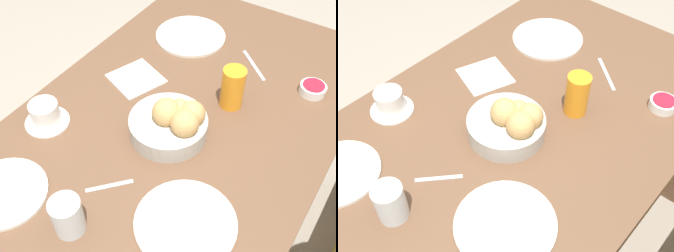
% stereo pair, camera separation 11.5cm
% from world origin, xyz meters
% --- Properties ---
extents(dining_table, '(1.50, 0.84, 0.72)m').
position_xyz_m(dining_table, '(0.00, 0.00, 0.63)').
color(dining_table, brown).
rests_on(dining_table, ground_plane).
extents(bread_basket, '(0.22, 0.22, 0.12)m').
position_xyz_m(bread_basket, '(-0.00, 0.02, 0.77)').
color(bread_basket, '#B2ADA3').
rests_on(bread_basket, dining_table).
extents(plate_near_left, '(0.24, 0.24, 0.01)m').
position_xyz_m(plate_near_left, '(-0.43, -0.18, 0.73)').
color(plate_near_left, silver).
rests_on(plate_near_left, dining_table).
extents(plate_near_right, '(0.21, 0.21, 0.01)m').
position_xyz_m(plate_near_right, '(0.39, -0.22, 0.73)').
color(plate_near_right, silver).
rests_on(plate_near_right, dining_table).
extents(plate_far_center, '(0.24, 0.24, 0.01)m').
position_xyz_m(plate_far_center, '(0.22, 0.20, 0.73)').
color(plate_far_center, silver).
rests_on(plate_far_center, dining_table).
extents(juice_glass, '(0.07, 0.07, 0.13)m').
position_xyz_m(juice_glass, '(-0.20, 0.10, 0.79)').
color(juice_glass, orange).
rests_on(juice_glass, dining_table).
extents(water_tumbler, '(0.07, 0.07, 0.10)m').
position_xyz_m(water_tumbler, '(0.37, -0.02, 0.77)').
color(water_tumbler, silver).
rests_on(water_tumbler, dining_table).
extents(coffee_cup, '(0.13, 0.13, 0.07)m').
position_xyz_m(coffee_cup, '(0.15, -0.31, 0.75)').
color(coffee_cup, white).
rests_on(coffee_cup, dining_table).
extents(jam_bowl_berry, '(0.08, 0.08, 0.03)m').
position_xyz_m(jam_bowl_berry, '(-0.38, 0.28, 0.74)').
color(jam_bowl_berry, white).
rests_on(jam_bowl_berry, dining_table).
extents(knife_silver, '(0.11, 0.13, 0.00)m').
position_xyz_m(knife_silver, '(-0.40, 0.08, 0.72)').
color(knife_silver, '#B7B7BC').
rests_on(knife_silver, dining_table).
extents(spoon_coffee, '(0.10, 0.09, 0.00)m').
position_xyz_m(spoon_coffee, '(0.23, -0.02, 0.72)').
color(spoon_coffee, '#B7B7BC').
rests_on(spoon_coffee, dining_table).
extents(napkin, '(0.19, 0.19, 0.00)m').
position_xyz_m(napkin, '(-0.14, -0.21, 0.72)').
color(napkin, white).
rests_on(napkin, dining_table).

